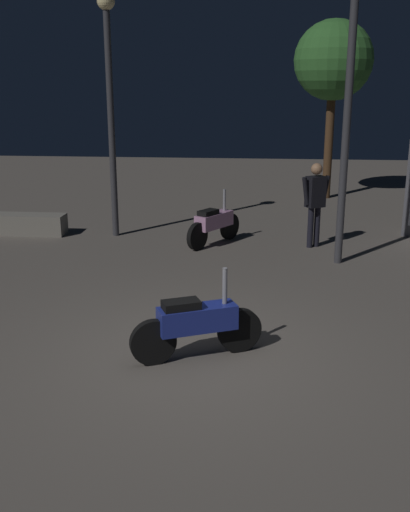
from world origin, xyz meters
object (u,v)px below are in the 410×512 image
motorcycle_pink_parked_left (214,224)px  person_rider_beside (315,197)px  streetlamp_far (110,87)px  motorcycle_blue_foreground (197,324)px  streetlamp_near (350,74)px

motorcycle_pink_parked_left → person_rider_beside: 2.12m
streetlamp_far → motorcycle_blue_foreground: bearing=-67.5°
motorcycle_pink_parked_left → motorcycle_blue_foreground: bearing=-144.8°
motorcycle_blue_foreground → motorcycle_pink_parked_left: same height
streetlamp_near → streetlamp_far: (-4.62, 1.64, -0.21)m
motorcycle_pink_parked_left → streetlamp_near: bearing=-81.3°
motorcycle_blue_foreground → motorcycle_pink_parked_left: (-0.21, 5.29, 0.00)m
motorcycle_pink_parked_left → streetlamp_near: (2.41, -1.08, 2.93)m
streetlamp_near → streetlamp_far: streetlamp_near is taller
streetlamp_near → streetlamp_far: 4.91m
motorcycle_pink_parked_left → streetlamp_far: bearing=108.8°
streetlamp_far → streetlamp_near: bearing=-19.6°
motorcycle_pink_parked_left → streetlamp_far: size_ratio=0.29×
motorcycle_pink_parked_left → streetlamp_near: streetlamp_near is taller
streetlamp_near → motorcycle_pink_parked_left: bearing=155.8°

